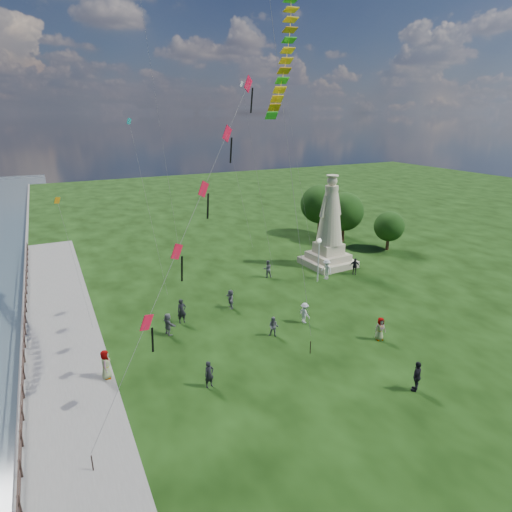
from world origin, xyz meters
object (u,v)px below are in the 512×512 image
statue (329,232)px  person_7 (268,269)px  person_6 (182,311)px  person_11 (231,299)px  person_4 (380,329)px  person_9 (355,266)px  person_1 (274,327)px  person_3 (417,376)px  person_2 (305,313)px  person_5 (168,324)px  person_10 (106,366)px  person_8 (326,269)px  lamppost (319,251)px  person_0 (209,374)px

statue → person_7: size_ratio=5.45×
person_6 → person_11: bearing=8.7°
person_4 → person_9: (6.68, 11.03, -0.02)m
person_7 → person_1: bearing=78.5°
statue → person_3: statue is taller
person_4 → person_1: bearing=160.0°
person_3 → person_9: person_3 is taller
person_2 → person_4: 5.59m
person_2 → person_7: size_ratio=0.94×
person_5 → person_10: 6.02m
person_4 → person_10: person_10 is taller
person_7 → person_2: bearing=92.9°
person_10 → person_9: bearing=-57.7°
person_5 → person_10: size_ratio=0.90×
person_8 → person_3: bearing=-29.4°
person_11 → person_9: bearing=106.4°
person_1 → person_6: (-5.16, 4.92, 0.21)m
person_8 → person_10: (-21.13, -7.57, -0.06)m
lamppost → person_1: 11.57m
statue → person_3: 21.47m
lamppost → person_8: (1.10, 0.18, -2.06)m
person_6 → person_4: bearing=-37.6°
person_7 → person_11: (-5.89, -4.74, -0.06)m
person_4 → person_11: 11.84m
person_7 → person_9: person_7 is taller
person_9 → person_6: bearing=-135.9°
person_6 → person_8: size_ratio=0.98×
person_5 → person_6: person_6 is taller
lamppost → person_0: lamppost is taller
person_0 → person_10: bearing=135.3°
person_2 → lamppost: bearing=-49.0°
person_0 → person_2: size_ratio=1.02×
person_4 → person_10: (-17.72, 3.59, 0.07)m
person_5 → person_8: 16.84m
statue → person_11: statue is taller
person_8 → person_9: bearing=76.8°
person_1 → person_7: (5.02, 10.38, 0.11)m
lamppost → person_10: 21.46m
person_0 → person_4: person_4 is taller
person_5 → person_10: person_10 is taller
lamppost → person_1: lamppost is taller
person_3 → person_7: bearing=-123.6°
person_2 → person_9: 11.92m
statue → person_8: statue is taller
statue → person_9: (0.79, -3.34, -2.70)m
statue → person_7: statue is taller
person_3 → person_9: bearing=-149.6°
statue → lamppost: (-3.58, -3.38, -0.49)m
person_7 → person_11: bearing=53.1°
person_0 → person_1: size_ratio=1.11×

